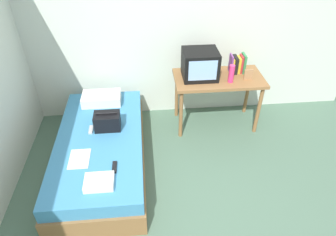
{
  "coord_description": "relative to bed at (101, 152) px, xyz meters",
  "views": [
    {
      "loc": [
        -0.44,
        -1.83,
        2.68
      ],
      "look_at": [
        -0.18,
        0.94,
        0.6
      ],
      "focal_mm": 32.23,
      "sensor_mm": 36.0,
      "label": 1
    }
  ],
  "objects": [
    {
      "name": "pillow",
      "position": [
        -0.02,
        0.72,
        0.29
      ],
      "size": [
        0.5,
        0.3,
        0.13
      ],
      "primitive_type": "cube",
      "color": "silver",
      "rests_on": "bed"
    },
    {
      "name": "wall_back",
      "position": [
        0.98,
        1.14,
        1.08
      ],
      "size": [
        5.2,
        0.1,
        2.6
      ],
      "primitive_type": "cube",
      "color": "silver",
      "rests_on": "ground"
    },
    {
      "name": "remote_silver",
      "position": [
        -0.1,
        0.14,
        0.23
      ],
      "size": [
        0.04,
        0.14,
        0.02
      ],
      "primitive_type": "cube",
      "color": "#B7B7BC",
      "rests_on": "bed"
    },
    {
      "name": "handbag",
      "position": [
        0.1,
        0.17,
        0.32
      ],
      "size": [
        0.3,
        0.2,
        0.23
      ],
      "color": "black",
      "rests_on": "bed"
    },
    {
      "name": "picture_frame",
      "position": [
        1.88,
        0.61,
        0.61
      ],
      "size": [
        0.11,
        0.02,
        0.14
      ],
      "primitive_type": "cube",
      "color": "#9E754C",
      "rests_on": "desk"
    },
    {
      "name": "desk",
      "position": [
        1.53,
        0.7,
        0.44
      ],
      "size": [
        1.16,
        0.6,
        0.75
      ],
      "color": "olive",
      "rests_on": "ground"
    },
    {
      "name": "ground_plane",
      "position": [
        0.98,
        -0.86,
        -0.22
      ],
      "size": [
        8.0,
        8.0,
        0.0
      ],
      "primitive_type": "plane",
      "color": "#4C6B56"
    },
    {
      "name": "folded_towel",
      "position": [
        0.07,
        -0.7,
        0.25
      ],
      "size": [
        0.28,
        0.22,
        0.06
      ],
      "primitive_type": "cube",
      "color": "white",
      "rests_on": "bed"
    },
    {
      "name": "tv",
      "position": [
        1.27,
        0.73,
        0.72
      ],
      "size": [
        0.44,
        0.39,
        0.36
      ],
      "color": "black",
      "rests_on": "desk"
    },
    {
      "name": "bed",
      "position": [
        0.0,
        0.0,
        0.0
      ],
      "size": [
        1.0,
        2.0,
        0.44
      ],
      "color": "olive",
      "rests_on": "ground"
    },
    {
      "name": "magazine",
      "position": [
        -0.17,
        -0.33,
        0.23
      ],
      "size": [
        0.21,
        0.29,
        0.01
      ],
      "primitive_type": "cube",
      "color": "white",
      "rests_on": "bed"
    },
    {
      "name": "book_row",
      "position": [
        1.79,
        0.82,
        0.65
      ],
      "size": [
        0.19,
        0.17,
        0.25
      ],
      "color": "#7A3D89",
      "rests_on": "desk"
    },
    {
      "name": "remote_dark",
      "position": [
        0.2,
        -0.5,
        0.23
      ],
      "size": [
        0.04,
        0.16,
        0.02
      ],
      "primitive_type": "cube",
      "color": "black",
      "rests_on": "bed"
    },
    {
      "name": "water_bottle",
      "position": [
        1.64,
        0.57,
        0.65
      ],
      "size": [
        0.07,
        0.07,
        0.23
      ],
      "primitive_type": "cylinder",
      "color": "#E53372",
      "rests_on": "desk"
    }
  ]
}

